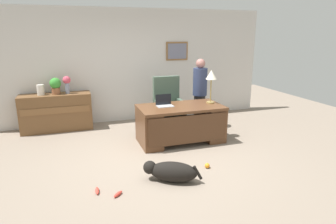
{
  "coord_description": "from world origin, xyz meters",
  "views": [
    {
      "loc": [
        -1.38,
        -4.53,
        2.13
      ],
      "look_at": [
        0.24,
        0.3,
        0.75
      ],
      "focal_mm": 31.34,
      "sensor_mm": 36.0,
      "label": 1
    }
  ],
  "objects": [
    {
      "name": "dog_toy_plush",
      "position": [
        -0.9,
        -0.97,
        0.03
      ],
      "size": [
        0.16,
        0.16,
        0.05
      ],
      "primitive_type": "ellipsoid",
      "rotation": [
        0.0,
        0.0,
        0.76
      ],
      "color": "#E53F33",
      "rests_on": "ground_plane"
    },
    {
      "name": "vase_empty",
      "position": [
        -2.01,
        2.25,
        0.94
      ],
      "size": [
        0.15,
        0.15,
        0.23
      ],
      "primitive_type": "cylinder",
      "color": "silver",
      "rests_on": "credenza"
    },
    {
      "name": "back_wall",
      "position": [
        0.01,
        2.6,
        1.35
      ],
      "size": [
        7.0,
        0.16,
        2.7
      ],
      "color": "silver",
      "rests_on": "ground_plane"
    },
    {
      "name": "person_standing",
      "position": [
        1.39,
        1.46,
        0.81
      ],
      "size": [
        0.32,
        0.32,
        1.58
      ],
      "color": "#262323",
      "rests_on": "ground_plane"
    },
    {
      "name": "potted_plant",
      "position": [
        -1.7,
        2.25,
        1.02
      ],
      "size": [
        0.24,
        0.24,
        0.36
      ],
      "color": "brown",
      "rests_on": "credenza"
    },
    {
      "name": "dog_toy_bone",
      "position": [
        -1.16,
        -0.79,
        0.03
      ],
      "size": [
        0.06,
        0.19,
        0.05
      ],
      "primitive_type": "ellipsoid",
      "rotation": [
        0.0,
        0.0,
        1.5
      ],
      "color": "#E53F33",
      "rests_on": "ground_plane"
    },
    {
      "name": "dog_toy_ball",
      "position": [
        0.61,
        -0.59,
        0.04
      ],
      "size": [
        0.08,
        0.08,
        0.08
      ],
      "primitive_type": "sphere",
      "color": "orange",
      "rests_on": "ground_plane"
    },
    {
      "name": "vase_with_flowers",
      "position": [
        -1.47,
        2.25,
        1.07
      ],
      "size": [
        0.17,
        0.17,
        0.39
      ],
      "color": "#838EA8",
      "rests_on": "credenza"
    },
    {
      "name": "credenza",
      "position": [
        -1.74,
        2.25,
        0.41
      ],
      "size": [
        1.51,
        0.5,
        0.83
      ],
      "color": "brown",
      "rests_on": "ground_plane"
    },
    {
      "name": "armchair",
      "position": [
        0.66,
        1.55,
        0.52
      ],
      "size": [
        0.6,
        0.59,
        1.19
      ],
      "color": "#475B4C",
      "rests_on": "ground_plane"
    },
    {
      "name": "ground_plane",
      "position": [
        0.0,
        0.0,
        0.0
      ],
      "size": [
        12.0,
        12.0,
        0.0
      ],
      "primitive_type": "plane",
      "color": "gray"
    },
    {
      "name": "laptop",
      "position": [
        0.33,
        0.81,
        0.79
      ],
      "size": [
        0.32,
        0.22,
        0.22
      ],
      "color": "#B2B5BA",
      "rests_on": "desk"
    },
    {
      "name": "dog_lying",
      "position": [
        -0.09,
        -0.81,
        0.15
      ],
      "size": [
        0.8,
        0.61,
        0.3
      ],
      "color": "black",
      "rests_on": "ground_plane"
    },
    {
      "name": "desk_lamp",
      "position": [
        1.31,
        0.76,
        1.27
      ],
      "size": [
        0.22,
        0.22,
        0.67
      ],
      "color": "#9E8447",
      "rests_on": "desk"
    },
    {
      "name": "desk",
      "position": [
        0.64,
        0.68,
        0.4
      ],
      "size": [
        1.66,
        0.89,
        0.73
      ],
      "color": "brown",
      "rests_on": "ground_plane"
    }
  ]
}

